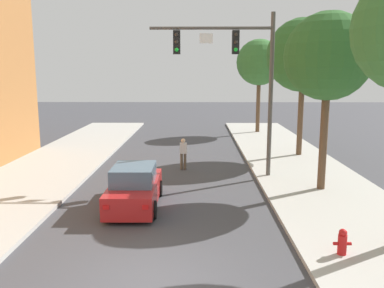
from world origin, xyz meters
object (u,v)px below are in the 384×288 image
pedestrian_crossing_road (183,152)px  street_tree_second (328,57)px  fire_hydrant (342,242)px  traffic_signal_mast (238,65)px  street_tree_farthest (259,63)px  street_tree_third (303,55)px  car_lead_red (135,188)px

pedestrian_crossing_road → street_tree_second: bearing=-33.3°
fire_hydrant → street_tree_second: (1.33, 6.28, 5.08)m
traffic_signal_mast → street_tree_second: bearing=-33.7°
pedestrian_crossing_road → street_tree_farthest: bearing=65.8°
fire_hydrant → street_tree_farthest: bearing=87.2°
pedestrian_crossing_road → traffic_signal_mast: bearing=-32.9°
pedestrian_crossing_road → street_tree_third: (6.80, 3.30, 5.03)m
car_lead_red → street_tree_farthest: 20.65m
fire_hydrant → street_tree_farthest: 23.55m
traffic_signal_mast → pedestrian_crossing_road: bearing=147.1°
pedestrian_crossing_road → street_tree_farthest: 14.78m
traffic_signal_mast → street_tree_farthest: 14.74m
pedestrian_crossing_road → street_tree_second: size_ratio=0.23×
fire_hydrant → car_lead_red: bearing=145.5°
pedestrian_crossing_road → street_tree_third: size_ratio=0.21×
pedestrian_crossing_road → street_tree_second: (5.94, -3.91, 4.68)m
traffic_signal_mast → car_lead_red: size_ratio=1.76×
street_tree_third → street_tree_second: bearing=-96.8°
street_tree_second → street_tree_third: size_ratio=0.91×
street_tree_second → street_tree_farthest: size_ratio=0.97×
traffic_signal_mast → fire_hydrant: size_ratio=10.42×
street_tree_second → fire_hydrant: bearing=-102.0°
car_lead_red → pedestrian_crossing_road: (1.63, 5.90, 0.19)m
street_tree_third → street_tree_farthest: size_ratio=1.06×
traffic_signal_mast → fire_hydrant: 10.01m
traffic_signal_mast → car_lead_red: traffic_signal_mast is taller
street_tree_third → car_lead_red: bearing=-132.5°
car_lead_red → traffic_signal_mast: bearing=45.5°
traffic_signal_mast → car_lead_red: bearing=-134.5°
fire_hydrant → street_tree_farthest: size_ratio=0.10×
street_tree_third → street_tree_farthest: 9.50m
car_lead_red → street_tree_third: (8.42, 9.20, 5.22)m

